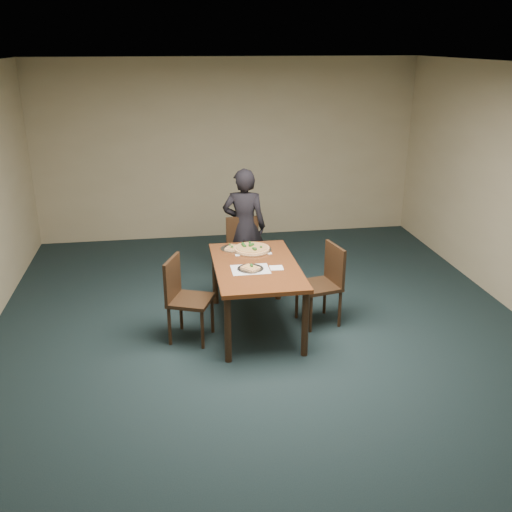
{
  "coord_description": "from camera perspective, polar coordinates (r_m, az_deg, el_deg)",
  "views": [
    {
      "loc": [
        -0.97,
        -4.93,
        3.02
      ],
      "look_at": [
        -0.08,
        0.72,
        0.85
      ],
      "focal_mm": 40.0,
      "sensor_mm": 36.0,
      "label": 1
    }
  ],
  "objects": [
    {
      "name": "diner",
      "position": [
        7.37,
        -1.18,
        2.94
      ],
      "size": [
        0.63,
        0.48,
        1.53
      ],
      "primitive_type": "imported",
      "rotation": [
        0.0,
        0.0,
        2.92
      ],
      "color": "black",
      "rests_on": "ground"
    },
    {
      "name": "pizza_pan",
      "position": [
        6.57,
        -0.43,
        0.75
      ],
      "size": [
        0.45,
        0.45,
        0.08
      ],
      "color": "silver",
      "rests_on": "dining_table"
    },
    {
      "name": "slice_plate_far",
      "position": [
        6.62,
        -2.36,
        0.8
      ],
      "size": [
        0.28,
        0.28,
        0.06
      ],
      "color": "silver",
      "rests_on": "dining_table"
    },
    {
      "name": "dining_table",
      "position": [
        6.19,
        0.0,
        -1.66
      ],
      "size": [
        0.9,
        1.5,
        0.75
      ],
      "color": "#522510",
      "rests_on": "ground"
    },
    {
      "name": "chair_left",
      "position": [
        6.07,
        -7.3,
        -3.81
      ],
      "size": [
        0.54,
        0.54,
        0.91
      ],
      "rotation": [
        0.0,
        0.0,
        1.2
      ],
      "color": "black",
      "rests_on": "ground"
    },
    {
      "name": "placemat_near",
      "position": [
        6.03,
        -0.56,
        -1.35
      ],
      "size": [
        0.4,
        0.3,
        0.0
      ],
      "primitive_type": "cube",
      "color": "white",
      "rests_on": "dining_table"
    },
    {
      "name": "placemat_main",
      "position": [
        6.57,
        -0.41,
        0.57
      ],
      "size": [
        0.42,
        0.32,
        0.0
      ],
      "primitive_type": "cube",
      "color": "white",
      "rests_on": "dining_table"
    },
    {
      "name": "slice_plate_near",
      "position": [
        6.02,
        -0.56,
        -1.23
      ],
      "size": [
        0.28,
        0.28,
        0.06
      ],
      "color": "silver",
      "rests_on": "dining_table"
    },
    {
      "name": "napkin",
      "position": [
        6.07,
        2.06,
        -1.2
      ],
      "size": [
        0.15,
        0.15,
        0.01
      ],
      "primitive_type": "cube",
      "rotation": [
        0.0,
        0.0,
        -0.05
      ],
      "color": "white",
      "rests_on": "dining_table"
    },
    {
      "name": "chair_right",
      "position": [
        6.42,
        6.93,
        -2.36
      ],
      "size": [
        0.5,
        0.5,
        0.91
      ],
      "rotation": [
        0.0,
        0.0,
        -1.36
      ],
      "color": "black",
      "rests_on": "ground"
    },
    {
      "name": "chair_far",
      "position": [
        7.32,
        -1.21,
        0.73
      ],
      "size": [
        0.44,
        0.44,
        0.91
      ],
      "rotation": [
        0.0,
        0.0,
        0.05
      ],
      "color": "black",
      "rests_on": "ground"
    },
    {
      "name": "ground",
      "position": [
        5.87,
        1.85,
        -10.24
      ],
      "size": [
        8.0,
        8.0,
        0.0
      ],
      "primitive_type": "plane",
      "color": "black",
      "rests_on": "ground"
    },
    {
      "name": "room_shell",
      "position": [
        5.19,
        2.08,
        6.46
      ],
      "size": [
        8.0,
        8.0,
        8.0
      ],
      "color": "tan",
      "rests_on": "ground"
    }
  ]
}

